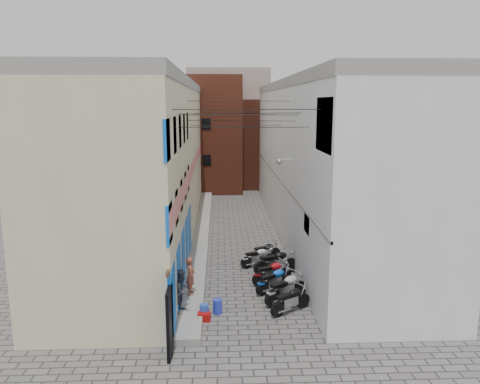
{
  "coord_description": "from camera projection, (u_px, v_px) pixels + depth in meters",
  "views": [
    {
      "loc": [
        -0.95,
        -13.89,
        7.72
      ],
      "look_at": [
        0.15,
        10.75,
        3.0
      ],
      "focal_mm": 35.0,
      "sensor_mm": 36.0,
      "label": 1
    }
  ],
  "objects": [
    {
      "name": "ground",
      "position": [
        250.0,
        345.0,
        15.12
      ],
      "size": [
        90.0,
        90.0,
        0.0
      ],
      "primitive_type": "plane",
      "color": "#595654",
      "rests_on": "ground"
    },
    {
      "name": "plinth",
      "position": [
        201.0,
        233.0,
        27.76
      ],
      "size": [
        0.9,
        26.0,
        0.25
      ],
      "primitive_type": "cube",
      "color": "gray",
      "rests_on": "ground"
    },
    {
      "name": "building_left",
      "position": [
        149.0,
        160.0,
        26.76
      ],
      "size": [
        5.1,
        27.0,
        9.0
      ],
      "color": "#C0B891",
      "rests_on": "ground"
    },
    {
      "name": "building_right",
      "position": [
        321.0,
        159.0,
        27.24
      ],
      "size": [
        5.94,
        26.0,
        9.0
      ],
      "color": "silver",
      "rests_on": "ground"
    },
    {
      "name": "building_far_brick_left",
      "position": [
        207.0,
        134.0,
        41.57
      ],
      "size": [
        6.0,
        6.0,
        10.0
      ],
      "primitive_type": "cube",
      "color": "brown",
      "rests_on": "ground"
    },
    {
      "name": "building_far_brick_right",
      "position": [
        261.0,
        143.0,
        43.93
      ],
      "size": [
        5.0,
        6.0,
        8.0
      ],
      "primitive_type": "cube",
      "color": "brown",
      "rests_on": "ground"
    },
    {
      "name": "building_far_concrete",
      "position": [
        228.0,
        125.0,
        47.45
      ],
      "size": [
        8.0,
        5.0,
        11.0
      ],
      "primitive_type": "cube",
      "color": "gray",
      "rests_on": "ground"
    },
    {
      "name": "far_shopfront",
      "position": [
        231.0,
        181.0,
        39.62
      ],
      "size": [
        2.0,
        0.3,
        2.4
      ],
      "primitive_type": "cube",
      "color": "black",
      "rests_on": "ground"
    },
    {
      "name": "overhead_wires",
      "position": [
        240.0,
        116.0,
        21.28
      ],
      "size": [
        5.8,
        13.02,
        1.32
      ],
      "color": "black",
      "rests_on": "ground"
    },
    {
      "name": "motorcycle_a",
      "position": [
        291.0,
        299.0,
        17.4
      ],
      "size": [
        1.88,
        1.53,
        1.08
      ],
      "primitive_type": null,
      "rotation": [
        0.0,
        0.0,
        -0.98
      ],
      "color": "black",
      "rests_on": "ground"
    },
    {
      "name": "motorcycle_b",
      "position": [
        286.0,
        287.0,
        18.31
      ],
      "size": [
        2.15,
        1.84,
        1.25
      ],
      "primitive_type": null,
      "rotation": [
        0.0,
        0.0,
        -0.93
      ],
      "color": "#A4A5A8",
      "rests_on": "ground"
    },
    {
      "name": "motorcycle_c",
      "position": [
        275.0,
        279.0,
        19.32
      ],
      "size": [
        1.94,
        1.59,
        1.12
      ],
      "primitive_type": null,
      "rotation": [
        0.0,
        0.0,
        -0.97
      ],
      "color": "blue",
      "rests_on": "ground"
    },
    {
      "name": "motorcycle_d",
      "position": [
        272.0,
        271.0,
        20.2
      ],
      "size": [
        1.98,
        1.31,
        1.1
      ],
      "primitive_type": null,
      "rotation": [
        0.0,
        0.0,
        -1.16
      ],
      "color": "#A10B10",
      "rests_on": "ground"
    },
    {
      "name": "motorcycle_e",
      "position": [
        276.0,
        261.0,
        21.32
      ],
      "size": [
        2.26,
        1.29,
        1.25
      ],
      "primitive_type": null,
      "rotation": [
        0.0,
        0.0,
        -1.27
      ],
      "color": "black",
      "rests_on": "ground"
    },
    {
      "name": "motorcycle_f",
      "position": [
        258.0,
        256.0,
        22.3
      ],
      "size": [
        1.87,
        1.15,
        1.04
      ],
      "primitive_type": null,
      "rotation": [
        0.0,
        0.0,
        -1.22
      ],
      "color": "#B5B5BA",
      "rests_on": "ground"
    },
    {
      "name": "motorcycle_g",
      "position": [
        265.0,
        250.0,
        23.2
      ],
      "size": [
        1.8,
        1.28,
        1.01
      ],
      "primitive_type": null,
      "rotation": [
        0.0,
        0.0,
        -1.1
      ],
      "color": "black",
      "rests_on": "ground"
    },
    {
      "name": "person_a",
      "position": [
        191.0,
        276.0,
        18.44
      ],
      "size": [
        0.38,
        0.56,
        1.51
      ],
      "primitive_type": "imported",
      "rotation": [
        0.0,
        0.0,
        1.59
      ],
      "color": "brown",
      "rests_on": "plinth"
    },
    {
      "name": "person_b",
      "position": [
        182.0,
        290.0,
        16.9
      ],
      "size": [
        0.87,
        0.96,
        1.59
      ],
      "primitive_type": "imported",
      "rotation": [
        0.0,
        0.0,
        1.13
      ],
      "color": "#2F3747",
      "rests_on": "plinth"
    },
    {
      "name": "water_jug_near",
      "position": [
        204.0,
        311.0,
        17.02
      ],
      "size": [
        0.4,
        0.4,
        0.51
      ],
      "primitive_type": "cylinder",
      "rotation": [
        0.0,
        0.0,
        -0.25
      ],
      "color": "blue",
      "rests_on": "ground"
    },
    {
      "name": "water_jug_far",
      "position": [
        218.0,
        306.0,
        17.36
      ],
      "size": [
        0.44,
        0.44,
        0.55
      ],
      "primitive_type": "cylinder",
      "rotation": [
        0.0,
        0.0,
        0.27
      ],
      "color": "#2538BB",
      "rests_on": "ground"
    },
    {
      "name": "red_crate",
      "position": [
        204.0,
        317.0,
        16.82
      ],
      "size": [
        0.49,
        0.39,
        0.29
      ],
      "primitive_type": "cube",
      "rotation": [
        0.0,
        0.0,
        -0.1
      ],
      "color": "#9C0D0B",
      "rests_on": "ground"
    }
  ]
}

